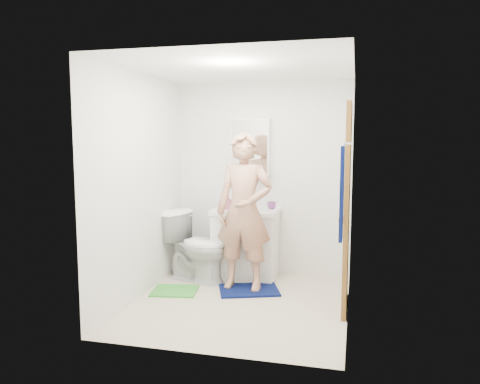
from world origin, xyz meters
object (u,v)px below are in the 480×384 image
soap_dispenser (228,202)px  toilet (197,246)px  man (244,211)px  vanity_cabinet (246,245)px  medicine_cabinet (250,147)px  towel (342,194)px  toothbrush_cup (272,205)px

soap_dispenser → toilet: bearing=-151.1°
soap_dispenser → man: (0.29, -0.41, -0.04)m
vanity_cabinet → medicine_cabinet: bearing=90.0°
vanity_cabinet → medicine_cabinet: (0.00, 0.22, 1.20)m
towel → toilet: size_ratio=0.96×
toilet → toothbrush_cup: toothbrush_cup is taller
soap_dispenser → man: bearing=-54.1°
towel → toothbrush_cup: towel is taller
medicine_cabinet → soap_dispenser: bearing=-123.9°
man → toothbrush_cup: bearing=73.2°
towel → man: bearing=137.4°
towel → man: (-1.09, 1.00, -0.35)m
towel → man: man is taller
soap_dispenser → toothbrush_cup: (0.50, 0.17, -0.04)m
soap_dispenser → toothbrush_cup: size_ratio=1.61×
medicine_cabinet → towel: size_ratio=0.87×
vanity_cabinet → towel: 2.08m
vanity_cabinet → toilet: size_ratio=0.96×
toothbrush_cup → man: bearing=-109.6°
vanity_cabinet → man: man is taller
soap_dispenser → man: 0.50m
medicine_cabinet → soap_dispenser: medicine_cabinet is taller
toilet → towel: bearing=-107.0°
soap_dispenser → toothbrush_cup: 0.53m
toothbrush_cup → vanity_cabinet: bearing=-161.9°
medicine_cabinet → towel: (1.18, -1.71, -0.35)m
medicine_cabinet → man: 1.00m
medicine_cabinet → toilet: bearing=-138.0°
medicine_cabinet → toilet: (-0.54, -0.49, -1.18)m
vanity_cabinet → soap_dispenser: 0.58m
vanity_cabinet → toilet: bearing=-154.1°
toilet → soap_dispenser: size_ratio=4.78×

